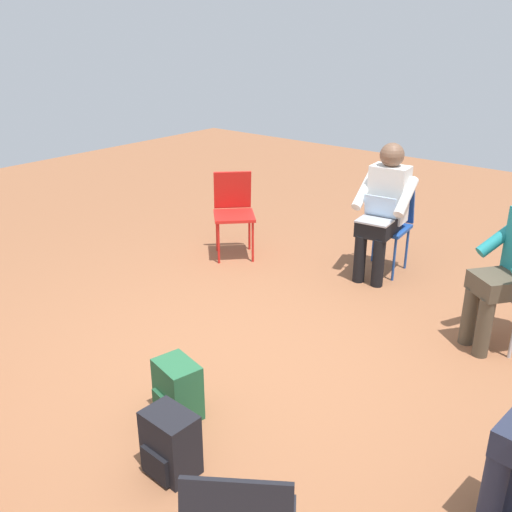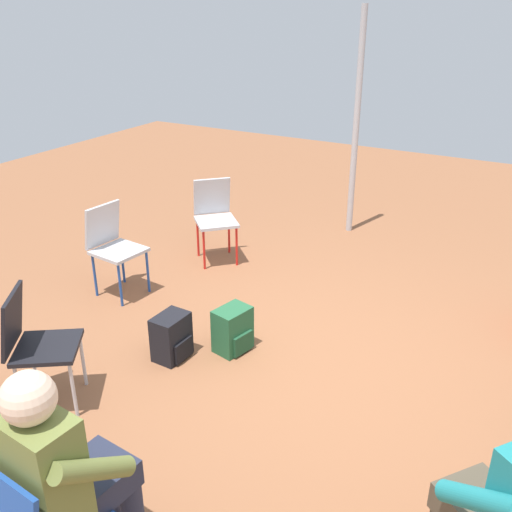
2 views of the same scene
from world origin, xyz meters
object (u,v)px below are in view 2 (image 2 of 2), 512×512
(chair_east, at_px, (113,243))
(backpack_near_laptop_user, at_px, (233,332))
(backpack_by_empty_chair, at_px, (172,339))
(person_in_olive, at_px, (64,469))
(chair_southeast, at_px, (215,214))
(chair_northeast, at_px, (35,340))

(chair_east, bearing_deg, backpack_near_laptop_user, 84.66)
(chair_east, xyz_separation_m, backpack_by_empty_chair, (-1.11, 0.61, -0.34))
(person_in_olive, bearing_deg, chair_southeast, 118.37)
(chair_southeast, relative_size, backpack_by_empty_chair, 2.36)
(chair_southeast, height_order, backpack_by_empty_chair, chair_southeast)
(chair_southeast, distance_m, chair_northeast, 2.60)
(person_in_olive, bearing_deg, backpack_near_laptop_user, 106.32)
(backpack_near_laptop_user, height_order, backpack_by_empty_chair, same)
(backpack_near_laptop_user, bearing_deg, chair_northeast, 56.60)
(chair_northeast, xyz_separation_m, person_in_olive, (-1.19, 0.84, 0.20))
(backpack_near_laptop_user, xyz_separation_m, backpack_by_empty_chair, (0.35, 0.32, 0.00))
(person_in_olive, height_order, backpack_by_empty_chair, person_in_olive)
(chair_east, relative_size, chair_southeast, 1.00)
(chair_east, distance_m, backpack_near_laptop_user, 1.52)
(chair_southeast, relative_size, chair_northeast, 1.00)
(person_in_olive, relative_size, backpack_by_empty_chair, 3.44)
(backpack_by_empty_chair, bearing_deg, chair_east, -29.07)
(chair_east, bearing_deg, backpack_by_empty_chair, 66.89)
(chair_northeast, height_order, backpack_by_empty_chair, chair_northeast)
(backpack_near_laptop_user, bearing_deg, backpack_by_empty_chair, 42.66)
(chair_northeast, height_order, person_in_olive, person_in_olive)
(person_in_olive, xyz_separation_m, backpack_near_laptop_user, (0.41, -2.03, -0.54))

